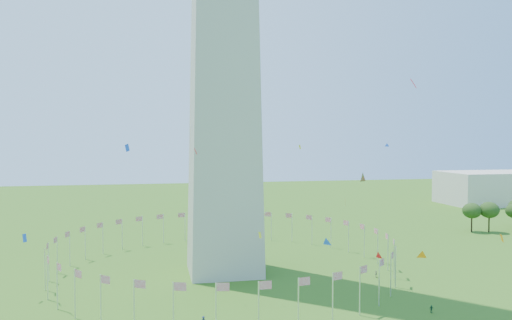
{
  "coord_description": "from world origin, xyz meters",
  "views": [
    {
      "loc": [
        -16.76,
        -68.64,
        32.15
      ],
      "look_at": [
        4.74,
        35.0,
        27.77
      ],
      "focal_mm": 35.0,
      "sensor_mm": 36.0,
      "label": 1
    }
  ],
  "objects": [
    {
      "name": "flag_ring",
      "position": [
        -0.0,
        50.0,
        4.5
      ],
      "size": [
        80.24,
        80.24,
        9.0
      ],
      "color": "silver",
      "rests_on": "ground"
    },
    {
      "name": "gov_building_east_a",
      "position": [
        150.0,
        150.0,
        8.0
      ],
      "size": [
        50.0,
        30.0,
        16.0
      ],
      "primitive_type": "cube",
      "color": "beige",
      "rests_on": "ground"
    },
    {
      "name": "kites_aloft",
      "position": [
        16.39,
        20.67,
        20.71
      ],
      "size": [
        97.39,
        62.88,
        37.47
      ],
      "color": "blue",
      "rests_on": "ground"
    }
  ]
}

